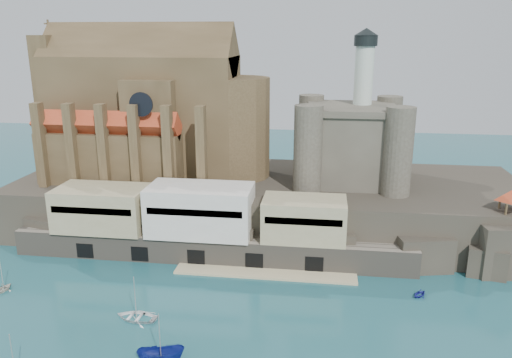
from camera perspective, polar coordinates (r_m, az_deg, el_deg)
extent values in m
plane|color=#194A53|center=(68.62, -2.56, -17.45)|extent=(300.00, 300.00, 0.00)
cube|color=black|center=(102.25, 1.38, -2.70)|extent=(100.00, 34.00, 10.00)
cube|color=black|center=(99.68, -22.16, -5.67)|extent=(9.00, 5.00, 6.00)
cube|color=black|center=(92.93, -13.50, -6.45)|extent=(9.00, 5.00, 6.00)
cube|color=black|center=(88.41, -3.08, -7.19)|extent=(9.00, 5.00, 6.00)
cube|color=black|center=(87.04, 8.09, -7.73)|extent=(9.00, 5.00, 6.00)
cube|color=black|center=(88.75, 18.57, -7.97)|extent=(9.00, 5.00, 6.00)
cube|color=#6F6659|center=(88.40, -5.12, -7.77)|extent=(70.00, 6.00, 4.50)
cube|color=tan|center=(83.71, 1.03, -10.72)|extent=(30.00, 4.00, 0.40)
cube|color=black|center=(93.35, -18.93, -7.73)|extent=(3.00, 0.40, 2.60)
cube|color=black|center=(89.46, -13.13, -8.31)|extent=(3.00, 0.40, 2.60)
cube|color=black|center=(86.55, -6.84, -8.84)|extent=(3.00, 0.40, 2.60)
cube|color=black|center=(84.73, -0.19, -9.29)|extent=(3.00, 0.40, 2.60)
cube|color=black|center=(84.07, 6.67, -9.62)|extent=(3.00, 0.40, 2.60)
cube|color=tan|center=(93.41, -17.15, -3.17)|extent=(16.00, 9.00, 7.50)
cube|color=silver|center=(87.35, -6.37, -3.52)|extent=(18.00, 9.00, 8.50)
cube|color=tan|center=(85.19, 5.52, -4.54)|extent=(14.00, 8.00, 7.00)
cube|color=#473721|center=(106.03, -12.64, 7.07)|extent=(38.00, 14.00, 24.00)
cube|color=#473721|center=(104.90, -13.05, 13.55)|extent=(38.00, 13.01, 13.01)
cylinder|color=#473721|center=(101.39, -2.39, 5.89)|extent=(14.00, 14.00, 20.00)
cube|color=#473721|center=(105.03, -10.52, 6.00)|extent=(10.00, 20.00, 20.00)
cube|color=#473721|center=(100.23, -16.40, 2.21)|extent=(28.00, 5.00, 10.00)
cube|color=#473721|center=(117.38, -12.69, 4.43)|extent=(28.00, 5.00, 10.00)
cube|color=#AA381D|center=(98.93, -16.70, 5.92)|extent=(28.00, 5.66, 5.66)
cube|color=#AA381D|center=(116.27, -12.89, 7.62)|extent=(28.00, 5.66, 5.66)
cube|color=#473721|center=(113.73, -21.81, 7.92)|extent=(4.00, 10.00, 28.00)
cylinder|color=black|center=(92.91, -13.01, 8.31)|extent=(4.40, 0.30, 4.40)
cube|color=#473721|center=(102.53, -23.36, 3.56)|extent=(1.60, 2.20, 16.00)
cube|color=#473721|center=(99.49, -20.28, 3.54)|extent=(1.60, 2.20, 16.00)
cube|color=#473721|center=(96.75, -17.03, 3.50)|extent=(1.60, 2.20, 16.00)
cube|color=#473721|center=(94.35, -13.60, 3.45)|extent=(1.60, 2.20, 16.00)
cube|color=#473721|center=(92.29, -10.00, 3.38)|extent=(1.60, 2.20, 16.00)
cube|color=#473721|center=(90.62, -6.25, 3.30)|extent=(1.60, 2.20, 16.00)
cube|color=#464237|center=(99.60, 10.70, 3.68)|extent=(16.00, 16.00, 14.00)
cube|color=#464237|center=(98.31, 10.92, 7.90)|extent=(17.00, 17.00, 1.20)
cylinder|color=#464237|center=(91.46, 5.94, 3.42)|extent=(5.20, 5.20, 16.00)
cylinder|color=#464237|center=(92.40, 15.92, 3.02)|extent=(5.20, 5.20, 16.00)
cylinder|color=#464237|center=(107.13, 6.24, 5.28)|extent=(5.20, 5.20, 16.00)
cylinder|color=#464237|center=(107.93, 14.79, 4.92)|extent=(5.20, 5.20, 16.00)
cylinder|color=silver|center=(99.82, 12.21, 11.19)|extent=(3.60, 3.60, 12.00)
cylinder|color=black|center=(99.52, 12.45, 15.20)|extent=(4.40, 4.40, 2.00)
cone|color=black|center=(99.51, 12.51, 16.12)|extent=(4.60, 4.60, 1.40)
cube|color=black|center=(94.20, 26.80, -6.61)|extent=(12.00, 10.00, 8.70)
cube|color=black|center=(91.00, 24.85, -8.40)|extent=(6.00, 5.00, 5.00)
cube|color=#473721|center=(92.69, 27.15, -4.03)|extent=(4.20, 4.20, 0.30)
cylinder|color=#473721|center=(90.28, 26.63, -3.49)|extent=(0.36, 0.36, 3.20)
cylinder|color=#473721|center=(93.15, 26.03, -2.84)|extent=(0.36, 0.36, 3.20)
imported|color=beige|center=(87.95, -26.83, -11.32)|extent=(2.88, 2.01, 3.10)
imported|color=white|center=(73.93, -13.48, -15.24)|extent=(1.68, 4.31, 5.88)
imported|color=#212595|center=(81.27, 18.17, -12.59)|extent=(2.74, 2.69, 2.76)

